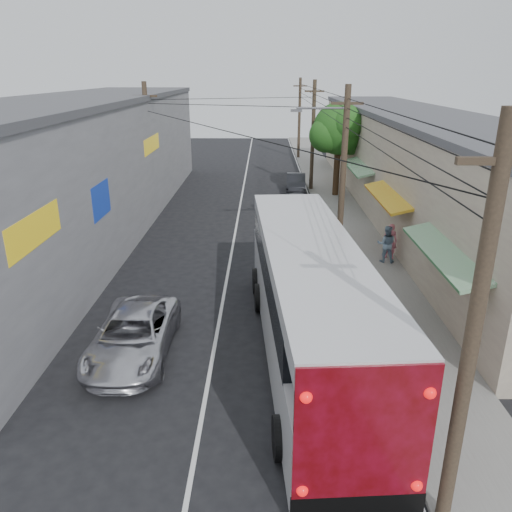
{
  "coord_description": "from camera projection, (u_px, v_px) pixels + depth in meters",
  "views": [
    {
      "loc": [
        1.58,
        -9.63,
        8.46
      ],
      "look_at": [
        1.31,
        8.24,
        1.87
      ],
      "focal_mm": 35.0,
      "sensor_mm": 36.0,
      "label": 1
    }
  ],
  "objects": [
    {
      "name": "pedestrian_near",
      "position": [
        390.0,
        241.0,
        23.56
      ],
      "size": [
        0.73,
        0.63,
        1.7
      ],
      "primitive_type": "imported",
      "rotation": [
        0.0,
        0.0,
        2.71
      ],
      "color": "pink",
      "rests_on": "sidewalk"
    },
    {
      "name": "utility_poles",
      "position": [
        290.0,
        150.0,
        29.58
      ],
      "size": [
        11.8,
        45.28,
        8.0
      ],
      "color": "#473828",
      "rests_on": "ground"
    },
    {
      "name": "building_left",
      "position": [
        83.0,
        164.0,
        27.73
      ],
      "size": [
        7.2,
        36.0,
        7.25
      ],
      "color": "gray",
      "rests_on": "ground"
    },
    {
      "name": "parked_suv",
      "position": [
        306.0,
        231.0,
        25.68
      ],
      "size": [
        2.42,
        5.56,
        1.59
      ],
      "primitive_type": "imported",
      "rotation": [
        0.0,
        0.0,
        0.04
      ],
      "color": "#A1A2A9",
      "rests_on": "ground"
    },
    {
      "name": "parked_car_far",
      "position": [
        296.0,
        183.0,
        37.54
      ],
      "size": [
        1.6,
        4.04,
        1.31
      ],
      "primitive_type": "imported",
      "rotation": [
        0.0,
        0.0,
        -0.06
      ],
      "color": "black",
      "rests_on": "ground"
    },
    {
      "name": "ground",
      "position": [
        196.0,
        447.0,
        11.98
      ],
      "size": [
        120.0,
        120.0,
        0.0
      ],
      "primitive_type": "plane",
      "color": "black",
      "rests_on": "ground"
    },
    {
      "name": "sidewalk",
      "position": [
        343.0,
        218.0,
        30.63
      ],
      "size": [
        3.0,
        80.0,
        0.12
      ],
      "primitive_type": "cube",
      "color": "slate",
      "rests_on": "ground"
    },
    {
      "name": "parked_car_mid",
      "position": [
        298.0,
        204.0,
        31.54
      ],
      "size": [
        1.94,
        3.95,
        1.3
      ],
      "primitive_type": "imported",
      "rotation": [
        0.0,
        0.0,
        0.11
      ],
      "color": "#292A2E",
      "rests_on": "ground"
    },
    {
      "name": "jeepney",
      "position": [
        133.0,
        335.0,
        15.66
      ],
      "size": [
        2.39,
        5.11,
        1.42
      ],
      "primitive_type": "imported",
      "rotation": [
        0.0,
        0.0,
        0.01
      ],
      "color": "silver",
      "rests_on": "ground"
    },
    {
      "name": "building_right",
      "position": [
        413.0,
        162.0,
        31.37
      ],
      "size": [
        7.09,
        40.0,
        6.25
      ],
      "color": "#C1B59A",
      "rests_on": "ground"
    },
    {
      "name": "pedestrian_far",
      "position": [
        386.0,
        244.0,
        23.1
      ],
      "size": [
        0.96,
        0.81,
        1.74
      ],
      "primitive_type": "imported",
      "rotation": [
        0.0,
        0.0,
        2.95
      ],
      "color": "#7D9AB6",
      "rests_on": "sidewalk"
    },
    {
      "name": "street_tree",
      "position": [
        340.0,
        130.0,
        34.67
      ],
      "size": [
        4.4,
        4.0,
        6.6
      ],
      "color": "#3F2B19",
      "rests_on": "ground"
    },
    {
      "name": "coach_bus",
      "position": [
        309.0,
        298.0,
        15.37
      ],
      "size": [
        3.71,
        13.06,
        3.72
      ],
      "rotation": [
        0.0,
        0.0,
        0.07
      ],
      "color": "silver",
      "rests_on": "ground"
    }
  ]
}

